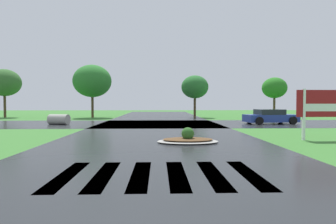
% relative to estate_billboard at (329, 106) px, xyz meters
% --- Properties ---
extents(asphalt_roadway, '(9.83, 80.00, 0.01)m').
position_rel_estate_billboard_xyz_m(asphalt_roadway, '(-8.11, -0.07, -1.62)').
color(asphalt_roadway, '#232628').
rests_on(asphalt_roadway, ground).
extents(asphalt_cross_road, '(90.00, 8.84, 0.01)m').
position_rel_estate_billboard_xyz_m(asphalt_cross_road, '(-8.11, 10.34, -1.62)').
color(asphalt_cross_road, '#232628').
rests_on(asphalt_cross_road, ground).
extents(crosswalk_stripes, '(4.95, 2.97, 0.01)m').
position_rel_estate_billboard_xyz_m(crosswalk_stripes, '(-8.11, -6.29, -1.62)').
color(crosswalk_stripes, white).
rests_on(crosswalk_stripes, ground).
extents(estate_billboard, '(3.19, 0.18, 2.42)m').
position_rel_estate_billboard_xyz_m(estate_billboard, '(0.00, 0.00, 0.00)').
color(estate_billboard, white).
rests_on(estate_billboard, ground).
extents(median_island, '(2.71, 1.70, 0.68)m').
position_rel_estate_billboard_xyz_m(median_island, '(-6.81, -0.74, -1.48)').
color(median_island, '#9E9B93').
rests_on(median_island, ground).
extents(car_silver_hatch, '(4.41, 2.44, 1.20)m').
position_rel_estate_billboard_xyz_m(car_silver_hatch, '(1.12, 9.93, -1.05)').
color(car_silver_hatch, navy).
rests_on(car_silver_hatch, ground).
extents(drainage_pipe_stack, '(1.75, 1.19, 0.82)m').
position_rel_estate_billboard_xyz_m(drainage_pipe_stack, '(-16.06, 9.70, -1.21)').
color(drainage_pipe_stack, '#9E9B93').
rests_on(drainage_pipe_stack, ground).
extents(background_treeline, '(47.94, 5.78, 6.10)m').
position_rel_estate_billboard_xyz_m(background_treeline, '(-6.33, 20.31, 2.22)').
color(background_treeline, '#4C3823').
rests_on(background_treeline, ground).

